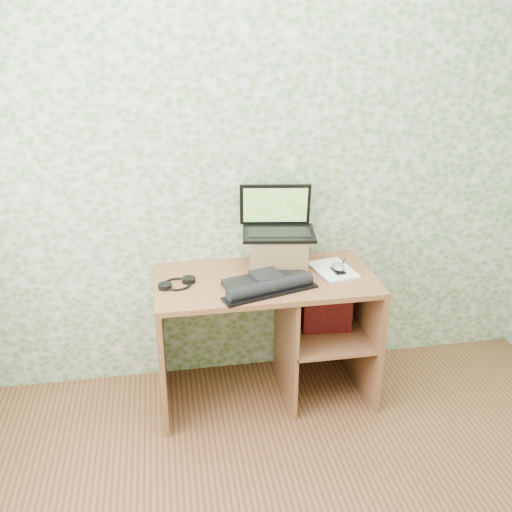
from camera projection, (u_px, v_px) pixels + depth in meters
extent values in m
plane|color=silver|center=(256.00, 165.00, 3.16)|extent=(3.50, 0.00, 3.50)
cube|color=brown|center=(266.00, 280.00, 3.10)|extent=(1.20, 0.60, 0.03)
cube|color=brown|center=(162.00, 349.00, 3.16)|extent=(0.03, 0.60, 0.72)
cube|color=brown|center=(363.00, 331.00, 3.34)|extent=(0.03, 0.60, 0.72)
cube|color=brown|center=(286.00, 338.00, 3.27)|extent=(0.02, 0.56, 0.72)
cube|color=brown|center=(325.00, 331.00, 3.30)|extent=(0.46, 0.56, 0.02)
cube|color=brown|center=(313.00, 311.00, 3.57)|extent=(0.48, 0.02, 0.72)
cube|color=brown|center=(278.00, 251.00, 3.21)|extent=(0.35, 0.31, 0.19)
cube|color=black|center=(279.00, 233.00, 3.17)|extent=(0.44, 0.33, 0.02)
cube|color=black|center=(279.00, 232.00, 3.15)|extent=(0.36, 0.20, 0.00)
cube|color=black|center=(275.00, 205.00, 3.22)|extent=(0.40, 0.13, 0.25)
cube|color=#315418|center=(275.00, 205.00, 3.21)|extent=(0.36, 0.10, 0.21)
cube|color=black|center=(266.00, 280.00, 3.03)|extent=(0.48, 0.29, 0.04)
cube|color=black|center=(266.00, 278.00, 3.03)|extent=(0.18, 0.18, 0.06)
cylinder|color=black|center=(270.00, 287.00, 2.92)|extent=(0.47, 0.20, 0.07)
cube|color=black|center=(271.00, 292.00, 2.92)|extent=(0.52, 0.25, 0.01)
torus|color=black|center=(177.00, 284.00, 3.01)|extent=(0.20, 0.20, 0.01)
cylinder|color=black|center=(165.00, 286.00, 2.98)|extent=(0.07, 0.07, 0.03)
cylinder|color=black|center=(189.00, 280.00, 3.05)|extent=(0.07, 0.07, 0.03)
cube|color=white|center=(333.00, 270.00, 3.18)|extent=(0.25, 0.31, 0.01)
ellipsoid|color=#B4B4B7|center=(338.00, 268.00, 3.14)|extent=(0.07, 0.11, 0.04)
cylinder|color=black|center=(343.00, 262.00, 3.25)|extent=(0.06, 0.11, 0.01)
cube|color=maroon|center=(327.00, 304.00, 3.23)|extent=(0.28, 0.11, 0.33)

